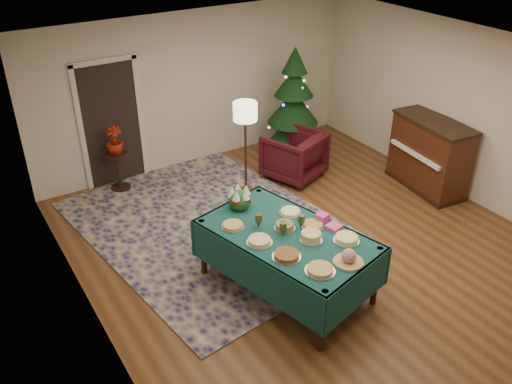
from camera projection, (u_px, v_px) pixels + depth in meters
room_shell at (323, 167)px, 6.88m from camera, size 7.00×7.00×7.00m
doorway at (111, 122)px, 8.82m from camera, size 1.08×0.04×2.16m
rug at (209, 225)px, 8.14m from camera, size 3.71×4.58×0.02m
buffet_table at (287, 245)px, 6.57m from camera, size 1.73×2.37×0.83m
platter_0 at (320, 270)px, 5.85m from camera, size 0.34×0.34×0.05m
platter_1 at (349, 258)px, 5.96m from camera, size 0.34×0.34×0.18m
platter_2 at (347, 239)px, 6.34m from camera, size 0.31×0.31×0.07m
platter_3 at (286, 255)px, 6.07m from camera, size 0.33×0.33×0.06m
platter_4 at (311, 237)px, 6.34m from camera, size 0.27×0.27×0.11m
platter_5 at (313, 225)px, 6.61m from camera, size 0.29×0.29×0.05m
platter_6 at (259, 241)px, 6.32m from camera, size 0.31×0.31×0.06m
platter_7 at (285, 226)px, 6.57m from camera, size 0.26×0.26×0.08m
platter_8 at (290, 212)px, 6.88m from camera, size 0.29×0.29×0.05m
platter_9 at (233, 225)px, 6.61m from camera, size 0.29×0.29×0.05m
goblet_0 at (259, 220)px, 6.56m from camera, size 0.09×0.09×0.19m
goblet_1 at (301, 221)px, 6.54m from camera, size 0.09×0.09×0.19m
goblet_2 at (283, 229)px, 6.40m from camera, size 0.09×0.09×0.19m
napkin_stack at (334, 227)px, 6.58m from camera, size 0.20×0.20×0.04m
gift_box at (322, 218)px, 6.69m from camera, size 0.16×0.16×0.11m
centerpiece at (240, 198)px, 6.93m from camera, size 0.30×0.30×0.34m
armchair at (294, 153)px, 9.27m from camera, size 1.11×1.08×0.91m
floor_lamp at (245, 117)px, 8.38m from camera, size 0.38×0.38×1.56m
side_table at (119, 172)px, 8.97m from camera, size 0.37×0.37×0.65m
potted_plant at (115, 146)px, 8.73m from camera, size 0.26×0.47×0.26m
christmas_tree at (293, 109)px, 9.77m from camera, size 1.32×1.32×2.06m
piano at (429, 155)px, 8.88m from camera, size 0.81×1.46×1.20m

